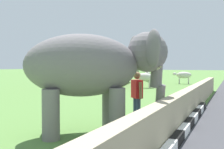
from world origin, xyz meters
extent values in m
cube|color=black|center=(1.90, 3.61, 0.12)|extent=(0.90, 0.20, 0.24)
cube|color=white|center=(2.80, 3.61, 0.12)|extent=(0.90, 0.20, 0.24)
cube|color=black|center=(3.70, 3.61, 0.12)|extent=(0.90, 0.20, 0.24)
cube|color=white|center=(4.60, 3.61, 0.12)|extent=(0.90, 0.20, 0.24)
cube|color=black|center=(5.50, 3.61, 0.12)|extent=(0.90, 0.20, 0.24)
cube|color=white|center=(6.40, 3.61, 0.12)|extent=(0.90, 0.20, 0.24)
cube|color=black|center=(7.30, 3.61, 0.12)|extent=(0.90, 0.20, 0.24)
cube|color=tan|center=(2.00, 3.91, 0.50)|extent=(28.00, 0.36, 1.00)
cylinder|color=slate|center=(2.69, 5.77, 0.63)|extent=(0.44, 0.44, 1.27)
cylinder|color=slate|center=(1.99, 5.20, 0.63)|extent=(0.44, 0.44, 1.27)
cylinder|color=slate|center=(1.63, 7.09, 0.63)|extent=(0.44, 0.44, 1.27)
cylinder|color=slate|center=(0.93, 6.53, 0.63)|extent=(0.44, 0.44, 1.27)
ellipsoid|color=slate|center=(1.81, 6.15, 1.86)|extent=(3.19, 3.42, 1.70)
sphere|color=slate|center=(2.98, 4.69, 2.24)|extent=(1.16, 1.16, 1.16)
ellipsoid|color=#D84C8C|center=(3.16, 4.46, 2.39)|extent=(0.72, 0.68, 0.44)
ellipsoid|color=slate|center=(3.50, 5.29, 2.29)|extent=(0.85, 0.75, 1.00)
ellipsoid|color=slate|center=(2.28, 4.31, 2.29)|extent=(0.85, 0.75, 1.00)
cylinder|color=slate|center=(3.16, 4.46, 1.69)|extent=(0.57, 0.55, 0.99)
cylinder|color=slate|center=(3.23, 4.37, 0.89)|extent=(0.46, 0.44, 0.83)
cone|color=beige|center=(3.34, 4.68, 1.79)|extent=(0.53, 0.46, 0.22)
cone|color=beige|center=(2.90, 4.33, 1.79)|extent=(0.53, 0.46, 0.22)
cylinder|color=navy|center=(3.64, 5.29, 0.41)|extent=(0.15, 0.15, 0.82)
cylinder|color=navy|center=(3.50, 5.15, 0.41)|extent=(0.15, 0.15, 0.82)
cube|color=red|center=(3.57, 5.22, 1.11)|extent=(0.45, 0.45, 0.58)
cylinder|color=#9E7251|center=(3.76, 5.40, 1.08)|extent=(0.15, 0.15, 0.52)
cylinder|color=#9E7251|center=(3.39, 5.03, 1.08)|extent=(0.16, 0.16, 0.53)
sphere|color=#9E7251|center=(3.57, 5.22, 1.54)|extent=(0.23, 0.23, 0.23)
cube|color=#B21E1E|center=(18.53, 13.45, 2.00)|extent=(10.14, 4.85, 3.00)
cube|color=#3F5160|center=(18.53, 13.45, 2.54)|extent=(9.39, 4.69, 0.76)
cylinder|color=black|center=(21.30, 15.34, 0.50)|extent=(1.04, 0.54, 1.00)
cylinder|color=black|center=(21.86, 13.11, 0.50)|extent=(1.04, 0.54, 1.00)
cylinder|color=black|center=(15.20, 13.79, 0.50)|extent=(1.04, 0.54, 1.00)
cylinder|color=black|center=(15.77, 11.56, 0.50)|extent=(1.04, 0.54, 1.00)
cylinder|color=beige|center=(16.60, 8.69, 0.33)|extent=(0.12, 0.12, 0.65)
cylinder|color=beige|center=(16.24, 8.67, 0.33)|extent=(0.12, 0.12, 0.65)
cylinder|color=beige|center=(16.55, 9.59, 0.33)|extent=(0.12, 0.12, 0.65)
cylinder|color=beige|center=(16.19, 9.57, 0.33)|extent=(0.12, 0.12, 0.65)
ellipsoid|color=beige|center=(16.39, 9.13, 0.90)|extent=(0.68, 1.53, 0.66)
ellipsoid|color=beige|center=(16.44, 8.20, 1.00)|extent=(0.28, 0.41, 0.32)
cylinder|color=beige|center=(22.39, 7.41, 0.33)|extent=(0.12, 0.12, 0.65)
cylinder|color=beige|center=(22.75, 7.46, 0.33)|extent=(0.12, 0.12, 0.65)
cylinder|color=beige|center=(22.52, 6.52, 0.33)|extent=(0.12, 0.12, 0.65)
cylinder|color=beige|center=(22.88, 6.57, 0.33)|extent=(0.12, 0.12, 0.65)
ellipsoid|color=beige|center=(22.64, 6.99, 0.90)|extent=(0.81, 1.57, 0.66)
ellipsoid|color=beige|center=(22.50, 7.91, 1.00)|extent=(0.31, 0.43, 0.32)
cylinder|color=beige|center=(24.69, 11.33, 0.33)|extent=(0.12, 0.12, 0.65)
cylinder|color=beige|center=(24.60, 11.68, 0.33)|extent=(0.12, 0.12, 0.65)
cylinder|color=beige|center=(25.56, 11.55, 0.33)|extent=(0.12, 0.12, 0.65)
cylinder|color=beige|center=(25.47, 11.90, 0.33)|extent=(0.12, 0.12, 0.65)
ellipsoid|color=beige|center=(25.08, 11.62, 0.90)|extent=(1.60, 0.95, 0.66)
ellipsoid|color=beige|center=(24.18, 11.38, 1.00)|extent=(0.45, 0.35, 0.32)
ellipsoid|color=#6E715A|center=(55.00, 37.50, 0.00)|extent=(33.03, 26.42, 17.79)
camera|label=1|loc=(-4.17, 2.44, 1.85)|focal=41.31mm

